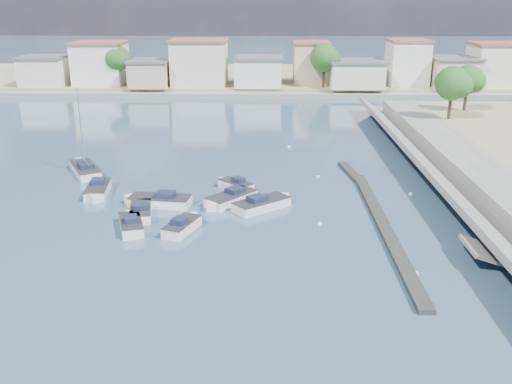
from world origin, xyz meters
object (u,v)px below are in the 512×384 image
motorboat_e (141,211)px  motorboat_f (234,185)px  motorboat_d (229,199)px  sailboat (85,169)px  motorboat_b (183,226)px  motorboat_h (264,204)px  motorboat_g (98,191)px  motorboat_a (131,224)px  motorboat_c (157,201)px

motorboat_e → motorboat_f: same height
motorboat_d → sailboat: sailboat is taller
motorboat_b → motorboat_h: same height
motorboat_h → motorboat_g: bearing=168.0°
motorboat_a → motorboat_c: size_ratio=0.76×
motorboat_b → sailboat: bearing=129.2°
motorboat_d → motorboat_e: bearing=-156.8°
motorboat_d → motorboat_g: bearing=170.0°
motorboat_a → motorboat_g: size_ratio=0.85×
motorboat_b → motorboat_e: (-3.98, 3.15, 0.00)m
sailboat → motorboat_c: bearing=-45.7°
motorboat_a → motorboat_b: 4.16m
motorboat_b → motorboat_f: size_ratio=1.22×
motorboat_a → motorboat_d: 9.39m
motorboat_a → motorboat_b: (4.15, -0.29, -0.00)m
motorboat_b → motorboat_d: bearing=63.1°
motorboat_a → sailboat: (-8.19, 14.82, 0.03)m
motorboat_f → sailboat: (-15.75, 4.98, 0.03)m
motorboat_d → sailboat: size_ratio=0.56×
motorboat_a → motorboat_f: same height
sailboat → motorboat_a: bearing=-61.1°
motorboat_g → motorboat_c: bearing=-24.5°
motorboat_b → motorboat_c: size_ratio=0.72×
motorboat_c → sailboat: bearing=134.3°
motorboat_h → sailboat: (-18.57, 9.99, 0.03)m
motorboat_f → motorboat_h: (2.83, -5.01, 0.00)m
motorboat_d → motorboat_g: 12.41m
motorboat_a → motorboat_g: bearing=121.4°
motorboat_d → motorboat_g: (-12.22, 2.15, 0.00)m
motorboat_b → motorboat_c: (-3.10, 5.64, 0.00)m
motorboat_e → sailboat: bearing=125.0°
motorboat_b → motorboat_d: (3.15, 6.20, -0.00)m
motorboat_c → motorboat_e: (-0.88, -2.49, -0.00)m
motorboat_d → sailboat: bearing=150.1°
motorboat_e → sailboat: 14.60m
motorboat_c → motorboat_d: same height
motorboat_a → motorboat_c: (1.05, 5.35, 0.00)m
motorboat_f → motorboat_b: bearing=-108.6°
motorboat_e → motorboat_b: bearing=-38.4°
motorboat_a → motorboat_f: (7.55, 9.84, -0.00)m
motorboat_b → motorboat_e: size_ratio=0.90×
motorboat_e → motorboat_c: bearing=70.6°
motorboat_d → motorboat_f: same height
motorboat_a → motorboat_c: bearing=78.9°
motorboat_e → motorboat_h: (10.21, 1.97, 0.00)m
motorboat_a → motorboat_c: same height
motorboat_b → sailboat: 19.51m
motorboat_c → motorboat_e: same height
motorboat_f → motorboat_g: (-12.47, -1.78, 0.00)m
motorboat_c → motorboat_g: (-5.97, 2.72, 0.00)m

